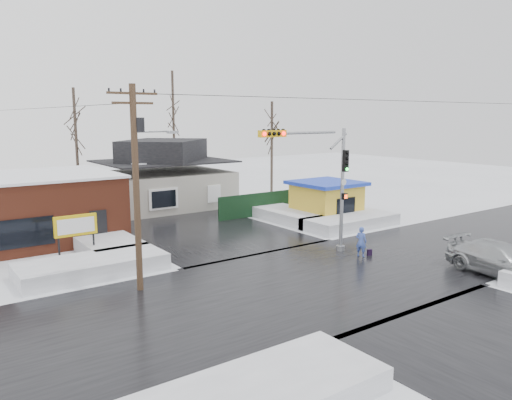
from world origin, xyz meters
TOP-DOWN VIEW (x-y plane):
  - ground at (0.00, 0.00)m, footprint 120.00×120.00m
  - road_ns at (0.00, 0.00)m, footprint 10.00×120.00m
  - road_ew at (0.00, 0.00)m, footprint 120.00×10.00m
  - snowbank_nw at (-9.00, 7.00)m, footprint 7.00×3.00m
  - snowbank_ne at (9.00, 7.00)m, footprint 7.00×3.00m
  - snowbank_sw at (-9.00, -7.00)m, footprint 7.00×3.00m
  - snowbank_nside_w at (-7.00, 12.00)m, footprint 3.00×8.00m
  - snowbank_nside_e at (7.00, 12.00)m, footprint 3.00×8.00m
  - traffic_signal at (2.43, 2.97)m, footprint 6.05×0.68m
  - utility_pole at (-7.93, 3.50)m, footprint 3.15×0.44m
  - brick_building at (-11.00, 15.99)m, footprint 12.20×8.20m
  - marquee_sign at (-9.00, 9.49)m, footprint 2.20×0.21m
  - house at (2.00, 22.00)m, footprint 10.40×8.40m
  - kiosk at (9.50, 9.99)m, footprint 4.60×4.60m
  - fence at (6.50, 14.00)m, footprint 8.00×0.12m
  - tree_far_left at (-4.00, 26.00)m, footprint 3.00×3.00m
  - tree_far_mid at (6.00, 28.00)m, footprint 3.00×3.00m
  - tree_far_right at (12.00, 20.00)m, footprint 3.00×3.00m
  - pedestrian at (4.00, 1.45)m, footprint 0.62×0.72m
  - car at (7.02, -4.80)m, footprint 2.54×5.54m
  - shopping_bag at (4.53, 1.29)m, footprint 0.30×0.18m

SIDE VIEW (x-z plane):
  - ground at x=0.00m, z-range 0.00..0.00m
  - road_ns at x=0.00m, z-range 0.00..0.02m
  - road_ew at x=0.00m, z-range 0.00..0.02m
  - shopping_bag at x=4.53m, z-range 0.00..0.35m
  - snowbank_sw at x=-9.00m, z-range 0.00..0.70m
  - snowbank_nw at x=-9.00m, z-range 0.00..0.80m
  - snowbank_ne at x=9.00m, z-range 0.00..0.80m
  - snowbank_nside_w at x=-7.00m, z-range 0.00..0.80m
  - snowbank_nside_e at x=7.00m, z-range 0.00..0.80m
  - car at x=7.02m, z-range 0.00..1.57m
  - pedestrian at x=4.00m, z-range 0.00..1.68m
  - fence at x=6.50m, z-range 0.00..1.80m
  - kiosk at x=9.50m, z-range 0.03..2.90m
  - marquee_sign at x=-9.00m, z-range 0.65..3.20m
  - brick_building at x=-11.00m, z-range 0.01..4.14m
  - house at x=2.00m, z-range -0.26..5.50m
  - traffic_signal at x=2.43m, z-range 1.04..8.04m
  - utility_pole at x=-7.93m, z-range 0.61..9.61m
  - tree_far_right at x=12.00m, z-range 2.66..11.66m
  - tree_far_left at x=-4.00m, z-range 2.95..12.95m
  - tree_far_mid at x=6.00m, z-range 3.54..15.54m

